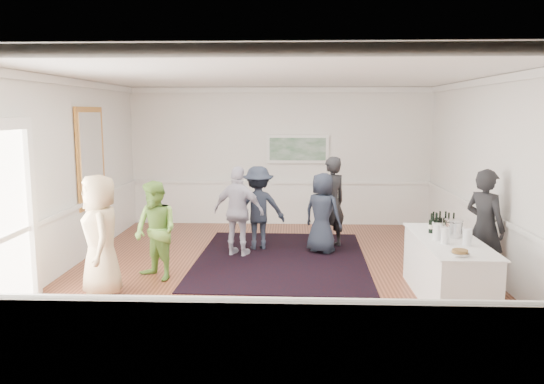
{
  "coord_description": "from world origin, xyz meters",
  "views": [
    {
      "loc": [
        0.29,
        -8.36,
        2.63
      ],
      "look_at": [
        -0.05,
        0.2,
        1.34
      ],
      "focal_mm": 35.0,
      "sensor_mm": 36.0,
      "label": 1
    }
  ],
  "objects_px": {
    "guest_green": "(156,231)",
    "guest_navy": "(322,213)",
    "bartender": "(485,228)",
    "nut_bowl": "(460,253)",
    "guest_dark_a": "(258,208)",
    "ice_bucket": "(453,229)",
    "guest_tan": "(100,236)",
    "guest_dark_b": "(331,202)",
    "serving_table": "(447,270)",
    "guest_lilac": "(239,212)"
  },
  "relations": [
    {
      "from": "guest_green",
      "to": "guest_navy",
      "type": "bearing_deg",
      "value": 70.02
    },
    {
      "from": "bartender",
      "to": "nut_bowl",
      "type": "relative_size",
      "value": 7.82
    },
    {
      "from": "guest_dark_a",
      "to": "bartender",
      "type": "bearing_deg",
      "value": 139.76
    },
    {
      "from": "ice_bucket",
      "to": "nut_bowl",
      "type": "relative_size",
      "value": 1.13
    },
    {
      "from": "guest_tan",
      "to": "guest_dark_b",
      "type": "distance_m",
      "value": 4.53
    },
    {
      "from": "ice_bucket",
      "to": "serving_table",
      "type": "bearing_deg",
      "value": -123.54
    },
    {
      "from": "guest_dark_a",
      "to": "nut_bowl",
      "type": "xyz_separation_m",
      "value": [
        2.72,
        -3.58,
        0.11
      ]
    },
    {
      "from": "serving_table",
      "to": "guest_green",
      "type": "height_order",
      "value": "guest_green"
    },
    {
      "from": "guest_tan",
      "to": "guest_navy",
      "type": "distance_m",
      "value": 4.14
    },
    {
      "from": "guest_navy",
      "to": "ice_bucket",
      "type": "xyz_separation_m",
      "value": [
        1.72,
        -2.35,
        0.24
      ]
    },
    {
      "from": "guest_navy",
      "to": "guest_green",
      "type": "bearing_deg",
      "value": 64.11
    },
    {
      "from": "guest_dark_b",
      "to": "guest_dark_a",
      "type": "bearing_deg",
      "value": -25.05
    },
    {
      "from": "guest_navy",
      "to": "ice_bucket",
      "type": "distance_m",
      "value": 2.92
    },
    {
      "from": "serving_table",
      "to": "ice_bucket",
      "type": "xyz_separation_m",
      "value": [
        0.1,
        0.16,
        0.55
      ]
    },
    {
      "from": "guest_green",
      "to": "guest_dark_a",
      "type": "bearing_deg",
      "value": 90.1
    },
    {
      "from": "serving_table",
      "to": "guest_tan",
      "type": "xyz_separation_m",
      "value": [
        -4.92,
        0.02,
        0.44
      ]
    },
    {
      "from": "guest_green",
      "to": "nut_bowl",
      "type": "xyz_separation_m",
      "value": [
        4.21,
        -1.65,
        0.13
      ]
    },
    {
      "from": "guest_dark_b",
      "to": "guest_green",
      "type": "bearing_deg",
      "value": 3.41
    },
    {
      "from": "guest_green",
      "to": "guest_navy",
      "type": "xyz_separation_m",
      "value": [
        2.71,
        1.71,
        -0.03
      ]
    },
    {
      "from": "guest_tan",
      "to": "guest_dark_a",
      "type": "bearing_deg",
      "value": 116.8
    },
    {
      "from": "bartender",
      "to": "guest_dark_b",
      "type": "bearing_deg",
      "value": 9.64
    },
    {
      "from": "guest_lilac",
      "to": "guest_tan",
      "type": "bearing_deg",
      "value": 68.66
    },
    {
      "from": "guest_navy",
      "to": "nut_bowl",
      "type": "relative_size",
      "value": 6.61
    },
    {
      "from": "guest_dark_a",
      "to": "nut_bowl",
      "type": "relative_size",
      "value": 7.02
    },
    {
      "from": "guest_lilac",
      "to": "nut_bowl",
      "type": "distance_m",
      "value": 4.34
    },
    {
      "from": "guest_dark_a",
      "to": "guest_navy",
      "type": "xyz_separation_m",
      "value": [
        1.22,
        -0.22,
        -0.05
      ]
    },
    {
      "from": "nut_bowl",
      "to": "guest_tan",
      "type": "bearing_deg",
      "value": 169.6
    },
    {
      "from": "guest_tan",
      "to": "guest_lilac",
      "type": "distance_m",
      "value": 2.82
    },
    {
      "from": "guest_lilac",
      "to": "serving_table",
      "type": "bearing_deg",
      "value": 162.05
    },
    {
      "from": "guest_lilac",
      "to": "ice_bucket",
      "type": "height_order",
      "value": "guest_lilac"
    },
    {
      "from": "guest_tan",
      "to": "nut_bowl",
      "type": "distance_m",
      "value": 4.88
    },
    {
      "from": "serving_table",
      "to": "guest_dark_b",
      "type": "height_order",
      "value": "guest_dark_b"
    },
    {
      "from": "serving_table",
      "to": "guest_lilac",
      "type": "xyz_separation_m",
      "value": [
        -3.16,
        2.23,
        0.39
      ]
    },
    {
      "from": "guest_dark_a",
      "to": "guest_navy",
      "type": "distance_m",
      "value": 1.24
    },
    {
      "from": "guest_dark_b",
      "to": "serving_table",
      "type": "bearing_deg",
      "value": 83.29
    },
    {
      "from": "guest_tan",
      "to": "guest_dark_a",
      "type": "distance_m",
      "value": 3.41
    },
    {
      "from": "ice_bucket",
      "to": "nut_bowl",
      "type": "height_order",
      "value": "ice_bucket"
    },
    {
      "from": "guest_navy",
      "to": "ice_bucket",
      "type": "height_order",
      "value": "guest_navy"
    },
    {
      "from": "guest_green",
      "to": "guest_dark_b",
      "type": "xyz_separation_m",
      "value": [
        2.89,
        2.12,
        0.11
      ]
    },
    {
      "from": "guest_lilac",
      "to": "guest_dark_a",
      "type": "xyz_separation_m",
      "value": [
        0.32,
        0.49,
        -0.02
      ]
    },
    {
      "from": "nut_bowl",
      "to": "serving_table",
      "type": "bearing_deg",
      "value": 82.29
    },
    {
      "from": "guest_lilac",
      "to": "nut_bowl",
      "type": "xyz_separation_m",
      "value": [
        3.04,
        -3.09,
        0.09
      ]
    },
    {
      "from": "bartender",
      "to": "guest_lilac",
      "type": "relative_size",
      "value": 1.08
    },
    {
      "from": "guest_lilac",
      "to": "ice_bucket",
      "type": "xyz_separation_m",
      "value": [
        3.26,
        -2.07,
        0.17
      ]
    },
    {
      "from": "serving_table",
      "to": "guest_dark_b",
      "type": "distance_m",
      "value": 3.27
    },
    {
      "from": "guest_lilac",
      "to": "guest_navy",
      "type": "height_order",
      "value": "guest_lilac"
    },
    {
      "from": "guest_tan",
      "to": "ice_bucket",
      "type": "height_order",
      "value": "guest_tan"
    },
    {
      "from": "bartender",
      "to": "guest_navy",
      "type": "bearing_deg",
      "value": 17.79
    },
    {
      "from": "guest_dark_a",
      "to": "guest_navy",
      "type": "height_order",
      "value": "guest_dark_a"
    },
    {
      "from": "bartender",
      "to": "guest_lilac",
      "type": "height_order",
      "value": "bartender"
    }
  ]
}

